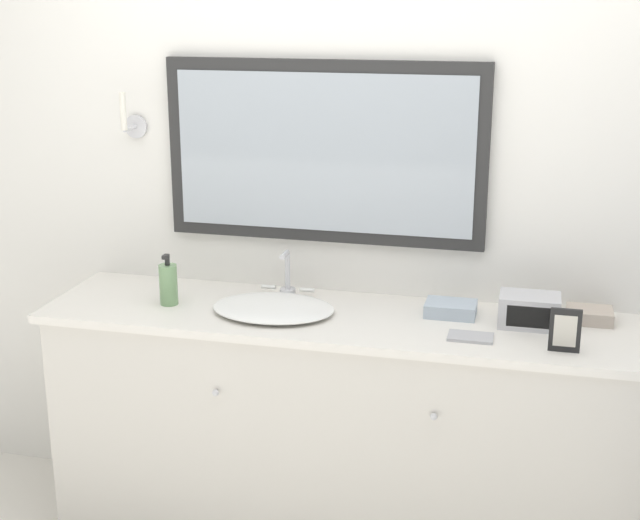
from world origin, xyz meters
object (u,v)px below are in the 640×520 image
(appliance_box, at_px, (529,310))
(picture_frame, at_px, (565,330))
(soap_bottle, at_px, (168,284))
(sink_basin, at_px, (274,307))

(appliance_box, distance_m, picture_frame, 0.24)
(soap_bottle, distance_m, picture_frame, 1.41)
(sink_basin, xyz_separation_m, appliance_box, (0.89, 0.08, 0.04))
(appliance_box, xyz_separation_m, picture_frame, (0.11, -0.21, 0.02))
(soap_bottle, height_order, picture_frame, soap_bottle)
(sink_basin, xyz_separation_m, soap_bottle, (-0.40, -0.01, 0.06))
(sink_basin, height_order, picture_frame, sink_basin)
(sink_basin, height_order, soap_bottle, soap_bottle)
(soap_bottle, xyz_separation_m, appliance_box, (1.29, 0.09, -0.02))
(sink_basin, height_order, appliance_box, sink_basin)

